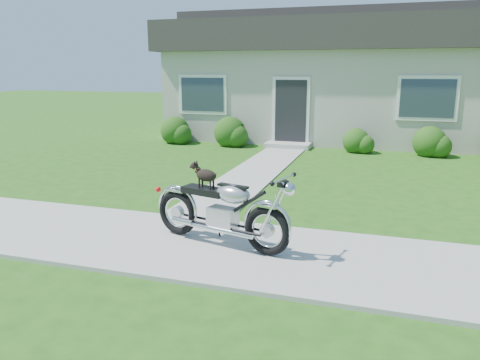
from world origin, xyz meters
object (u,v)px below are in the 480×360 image
(potted_plant_right, at_px, (353,140))
(motorcycle_with_dog, at_px, (222,210))
(potted_plant_left, at_px, (235,135))
(house, at_px, (349,77))

(potted_plant_right, height_order, motorcycle_with_dog, motorcycle_with_dog)
(potted_plant_left, height_order, motorcycle_with_dog, motorcycle_with_dog)
(potted_plant_right, distance_m, motorcycle_with_dog, 8.57)
(potted_plant_right, bearing_deg, motorcycle_with_dog, -97.41)
(house, relative_size, potted_plant_left, 17.12)
(house, xyz_separation_m, potted_plant_right, (0.50, -3.44, -1.81))
(motorcycle_with_dog, bearing_deg, potted_plant_left, 121.28)
(potted_plant_left, bearing_deg, house, 47.06)
(house, relative_size, motorcycle_with_dog, 5.76)
(house, height_order, potted_plant_right, house)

